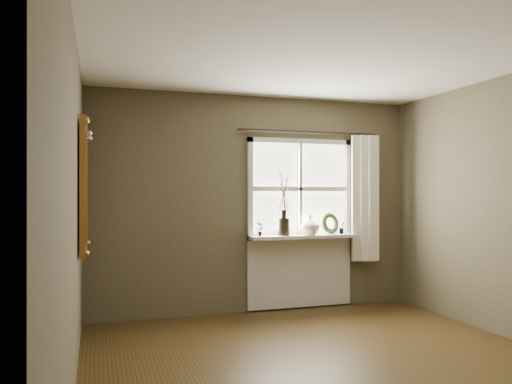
{
  "coord_description": "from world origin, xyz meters",
  "views": [
    {
      "loc": [
        -1.85,
        -3.48,
        1.43
      ],
      "look_at": [
        -0.24,
        1.55,
        1.44
      ],
      "focal_mm": 35.0,
      "sensor_mm": 36.0,
      "label": 1
    }
  ],
  "objects_px": {
    "dark_jug": "(284,227)",
    "gilt_mirror": "(84,187)",
    "wreath": "(330,226)",
    "cream_vase": "(310,225)"
  },
  "relations": [
    {
      "from": "dark_jug",
      "to": "gilt_mirror",
      "type": "xyz_separation_m",
      "value": [
        -2.26,
        -0.8,
        0.46
      ]
    },
    {
      "from": "wreath",
      "to": "gilt_mirror",
      "type": "distance_m",
      "value": 3.05
    },
    {
      "from": "cream_vase",
      "to": "gilt_mirror",
      "type": "distance_m",
      "value": 2.76
    },
    {
      "from": "cream_vase",
      "to": "dark_jug",
      "type": "bearing_deg",
      "value": 180.0
    },
    {
      "from": "cream_vase",
      "to": "wreath",
      "type": "bearing_deg",
      "value": 7.84
    },
    {
      "from": "cream_vase",
      "to": "wreath",
      "type": "distance_m",
      "value": 0.29
    },
    {
      "from": "dark_jug",
      "to": "wreath",
      "type": "relative_size",
      "value": 0.79
    },
    {
      "from": "wreath",
      "to": "gilt_mirror",
      "type": "bearing_deg",
      "value": 179.22
    },
    {
      "from": "dark_jug",
      "to": "gilt_mirror",
      "type": "height_order",
      "value": "gilt_mirror"
    },
    {
      "from": "cream_vase",
      "to": "gilt_mirror",
      "type": "xyz_separation_m",
      "value": [
        -2.6,
        -0.8,
        0.44
      ]
    }
  ]
}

